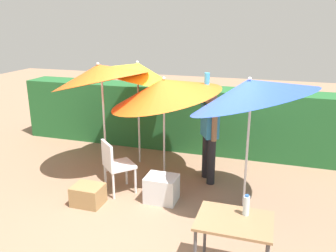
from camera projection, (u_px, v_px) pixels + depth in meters
name	position (u px, v px, depth m)	size (l,w,h in m)	color
ground_plane	(162.00, 196.00, 5.71)	(24.00, 24.00, 0.00)	#937056
hedge_row	(195.00, 119.00, 7.58)	(8.00, 0.70, 1.36)	#23602D
umbrella_rainbow	(164.00, 89.00, 5.95)	(1.98, 1.95, 2.03)	silver
umbrella_orange	(138.00, 70.00, 6.54)	(1.54, 1.51, 2.18)	silver
umbrella_yellow	(250.00, 91.00, 4.85)	(1.85, 1.81, 2.28)	silver
umbrella_navy	(100.00, 73.00, 6.04)	(1.78, 1.75, 2.27)	silver
person_vendor	(210.00, 130.00, 5.99)	(0.37, 0.52, 1.88)	black
chair_plastic	(115.00, 164.00, 5.68)	(0.62, 0.62, 0.89)	silver
cooler_box	(162.00, 189.00, 5.50)	(0.49, 0.39, 0.41)	silver
crate_cardboard	(88.00, 195.00, 5.41)	(0.46, 0.38, 0.31)	#9E7A4C
folding_table	(234.00, 227.00, 3.73)	(0.80, 0.60, 0.73)	#4C4C51
bottle_water	(246.00, 205.00, 3.76)	(0.07, 0.07, 0.24)	silver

